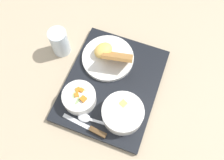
{
  "coord_description": "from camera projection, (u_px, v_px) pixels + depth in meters",
  "views": [
    {
      "loc": [
        -0.32,
        -0.12,
        0.8
      ],
      "look_at": [
        0.0,
        0.0,
        0.05
      ],
      "focal_mm": 38.0,
      "sensor_mm": 36.0,
      "label": 1
    }
  ],
  "objects": [
    {
      "name": "bowl_soup",
      "position": [
        123.0,
        113.0,
        0.78
      ],
      "size": [
        0.14,
        0.14,
        0.05
      ],
      "color": "white",
      "rests_on": "serving_tray"
    },
    {
      "name": "bowl_salad",
      "position": [
        79.0,
        97.0,
        0.8
      ],
      "size": [
        0.12,
        0.12,
        0.06
      ],
      "color": "white",
      "rests_on": "serving_tray"
    },
    {
      "name": "glass_water",
      "position": [
        60.0,
        43.0,
        0.89
      ],
      "size": [
        0.07,
        0.07,
        0.11
      ],
      "color": "silver",
      "rests_on": "ground_plane"
    },
    {
      "name": "serving_tray",
      "position": [
        112.0,
        85.0,
        0.86
      ],
      "size": [
        0.41,
        0.33,
        0.02
      ],
      "color": "black",
      "rests_on": "ground_plane"
    },
    {
      "name": "ground_plane",
      "position": [
        112.0,
        86.0,
        0.87
      ],
      "size": [
        4.0,
        4.0,
        0.0
      ],
      "primitive_type": "plane",
      "color": "tan"
    },
    {
      "name": "knife",
      "position": [
        93.0,
        130.0,
        0.78
      ],
      "size": [
        0.03,
        0.16,
        0.02
      ],
      "rotation": [
        0.0,
        0.0,
        1.48
      ],
      "color": "silver",
      "rests_on": "serving_tray"
    },
    {
      "name": "spoon",
      "position": [
        90.0,
        119.0,
        0.79
      ],
      "size": [
        0.03,
        0.13,
        0.01
      ],
      "rotation": [
        0.0,
        0.0,
        1.67
      ],
      "color": "silver",
      "rests_on": "serving_tray"
    },
    {
      "name": "plate_main",
      "position": [
        109.0,
        56.0,
        0.88
      ],
      "size": [
        0.19,
        0.2,
        0.09
      ],
      "color": "white",
      "rests_on": "serving_tray"
    }
  ]
}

